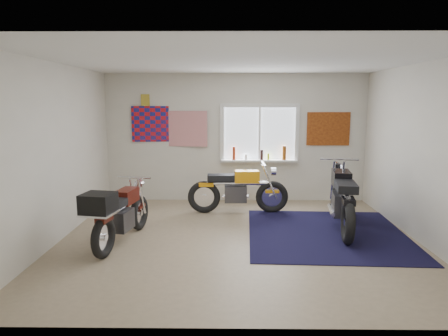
{
  "coord_description": "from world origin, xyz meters",
  "views": [
    {
      "loc": [
        -0.15,
        -5.97,
        2.12
      ],
      "look_at": [
        -0.23,
        0.4,
        1.06
      ],
      "focal_mm": 32.0,
      "sensor_mm": 36.0,
      "label": 1
    }
  ],
  "objects_px": {
    "maroon_tourer": "(118,214)",
    "black_chrome_bike": "(342,200)",
    "navy_rug": "(326,233)",
    "yellow_triumph": "(238,191)"
  },
  "relations": [
    {
      "from": "maroon_tourer",
      "to": "black_chrome_bike",
      "type": "bearing_deg",
      "value": -66.35
    },
    {
      "from": "navy_rug",
      "to": "black_chrome_bike",
      "type": "bearing_deg",
      "value": 43.36
    },
    {
      "from": "yellow_triumph",
      "to": "maroon_tourer",
      "type": "relative_size",
      "value": 1.05
    },
    {
      "from": "navy_rug",
      "to": "yellow_triumph",
      "type": "distance_m",
      "value": 1.93
    },
    {
      "from": "navy_rug",
      "to": "black_chrome_bike",
      "type": "height_order",
      "value": "black_chrome_bike"
    },
    {
      "from": "black_chrome_bike",
      "to": "yellow_triumph",
      "type": "bearing_deg",
      "value": 69.43
    },
    {
      "from": "navy_rug",
      "to": "maroon_tourer",
      "type": "distance_m",
      "value": 3.3
    },
    {
      "from": "yellow_triumph",
      "to": "black_chrome_bike",
      "type": "xyz_separation_m",
      "value": [
        1.72,
        -0.95,
        0.07
      ]
    },
    {
      "from": "navy_rug",
      "to": "yellow_triumph",
      "type": "bearing_deg",
      "value": 138.82
    },
    {
      "from": "yellow_triumph",
      "to": "black_chrome_bike",
      "type": "distance_m",
      "value": 1.97
    }
  ]
}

